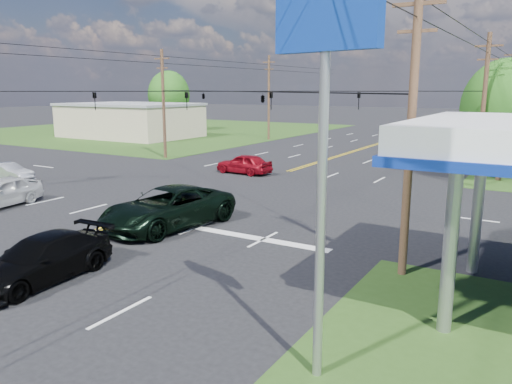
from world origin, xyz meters
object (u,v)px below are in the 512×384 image
Objects in this scene: tree_far_l at (169,95)px; sedan_silver at (7,173)px; pole_right_far at (509,99)px; pickup_white at (0,192)px; polesign_se at (325,78)px; retail_nw at (131,121)px; pickup_dkgreen at (168,208)px; tree_right_a at (505,108)px; suv_black at (42,259)px; pole_se at (411,129)px; pole_nw at (163,103)px; pole_left_far at (269,97)px; pole_ne at (483,109)px.

sedan_silver is (17.69, -37.44, -4.56)m from tree_far_l.
pole_right_far reaches higher than pickup_white.
polesign_se is at bearing -46.88° from tree_far_l.
retail_nw is 38.91m from pickup_white.
tree_far_l is at bearing 19.52° from sedan_silver.
pole_right_far is 1.24× the size of polesign_se.
tree_right_a is at bearing 67.97° from pickup_dkgreen.
pole_se is at bearing 30.44° from suv_black.
pole_nw is 1.89× the size of suv_black.
pole_left_far is 1.15× the size of tree_far_l.
sedan_silver is (-17.31, 10.10, -0.10)m from suv_black.
tree_right_a is (44.00, -10.00, 2.87)m from retail_nw.
pole_left_far reaches higher than tree_far_l.
pole_se is at bearing -103.20° from sedan_silver.
pole_nw is 29.83m from tree_far_l.
retail_nw is at bearing -78.69° from tree_far_l.
pole_left_far is 46.60m from suv_black.
pickup_white is 0.57× the size of polesign_se.
pickup_dkgreen is (15.33, -17.50, -4.01)m from pole_nw.
pickup_white is (24.07, -42.02, -4.41)m from tree_far_l.
pickup_dkgreen is (-11.67, -20.50, -3.96)m from tree_right_a.
pole_right_far is at bearing 7.94° from retail_nw.
pole_se is 27.87m from sedan_silver.
sedan_silver is at bearing -129.24° from pole_right_far.
pole_left_far is 1.22× the size of tree_right_a.
pole_right_far is 43.41m from sedan_silver.
pole_left_far is at bearing -11.89° from tree_far_l.
polesign_se is (10.00, -0.50, 5.65)m from suv_black.
retail_nw is 1.60× the size of pole_right_far.
polesign_se is (27.31, -10.61, 5.75)m from sedan_silver.
pole_ne is 1.16× the size of tree_right_a.
pole_left_far is (0.00, 19.00, 0.25)m from pole_nw.
retail_nw is at bearing -172.06° from pole_right_far.
tree_far_l is 65.84m from polesign_se.
retail_nw is at bearing 23.99° from sedan_silver.
pole_right_far is 16.03m from tree_right_a.
suv_black is 12.25m from pickup_white.
polesign_se reaches higher than pickup_white.
suv_black is at bearing -112.17° from pole_ne.
pole_nw is 19.00m from pole_left_far.
tree_right_a is 50.16m from tree_far_l.
pickup_dkgreen is 16.92m from sedan_silver.
pickup_white is at bearing -177.21° from pole_se.
retail_nw is 18.30m from pole_left_far.
pickup_dkgreen is at bearing -119.66° from tree_right_a.
tree_far_l is 59.21m from suv_black.
pole_se reaches higher than suv_black.
pickup_dkgreen reaches higher than pickup_white.
sedan_silver is (-28.31, -17.44, -4.23)m from tree_right_a.
pickup_dkgreen is (-10.67, 0.50, -4.01)m from pole_se.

